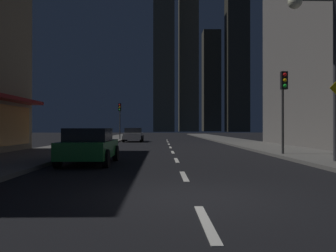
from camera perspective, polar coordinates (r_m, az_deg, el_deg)
ground_plane at (r=39.48m, az=-0.11°, el=-2.49°), size 78.00×136.00×0.10m
sidewalk_right at (r=40.21m, az=9.92°, el=-2.27°), size 4.00×76.00×0.15m
sidewalk_left at (r=39.97m, az=-10.21°, el=-2.28°), size 4.00×76.00×0.15m
lane_marking_center at (r=23.70m, az=0.56°, el=-3.82°), size 0.16×38.60×0.01m
skyscraper_distant_tall at (r=135.60m, az=-0.68°, el=13.69°), size 7.73×7.55×68.43m
skyscraper_distant_mid at (r=143.84m, az=3.30°, el=13.89°), size 7.56×7.31×73.41m
skyscraper_distant_short at (r=149.50m, az=6.99°, el=7.15°), size 7.16×7.66×41.62m
skyscraper_distant_slender at (r=135.94m, az=11.06°, el=14.92°), size 7.92×7.25×74.24m
car_parked_near at (r=14.64m, az=-12.58°, el=-3.13°), size 1.98×4.24×1.45m
car_parked_far at (r=37.15m, az=-5.61°, el=-1.41°), size 1.98×4.24×1.45m
fire_hydrant_far_left at (r=26.24m, az=-12.58°, el=-2.50°), size 0.42×0.30×0.65m
traffic_light_near_right at (r=18.84m, az=18.15°, el=4.98°), size 0.32×0.48×4.20m
traffic_light_far_left at (r=41.47m, az=-7.78°, el=2.10°), size 0.32×0.48×4.20m
street_lamp_right at (r=15.53m, az=22.56°, el=13.13°), size 1.96×0.56×6.58m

